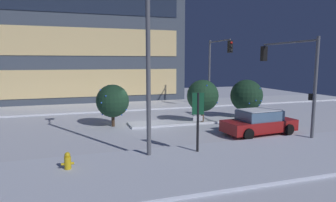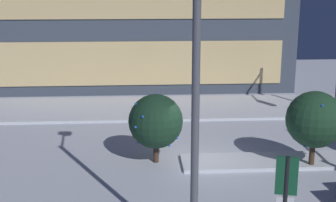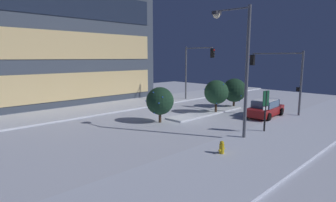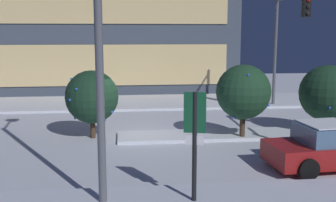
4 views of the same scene
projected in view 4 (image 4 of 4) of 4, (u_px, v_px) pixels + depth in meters
ground at (137, 138)px, 17.30m from camera, size 52.00×52.00×0.00m
curb_strip_far at (131, 102)px, 25.63m from camera, size 52.00×5.20×0.14m
median_strip at (224, 135)px, 17.54m from camera, size 9.00×1.80×0.14m
car_near at (336, 146)px, 13.41m from camera, size 4.67×2.31×1.49m
traffic_light_corner_far_right at (287, 31)px, 22.49m from camera, size 0.32×4.24×6.39m
parking_info_sign at (195, 134)px, 10.22m from camera, size 0.55×0.19×2.92m
decorated_tree_median at (243, 92)px, 16.71m from camera, size 2.22×2.22×3.09m
decorated_tree_left_of_median at (328, 93)px, 17.70m from camera, size 2.42×2.46×3.00m
decorated_tree_right_of_median at (92, 97)px, 17.03m from camera, size 2.19×2.19×2.83m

